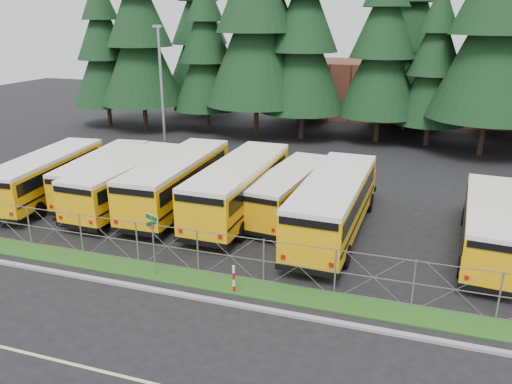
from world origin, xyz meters
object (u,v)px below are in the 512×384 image
at_px(bus_4, 242,188).
at_px(bus_east, 490,227).
at_px(bus_5, 291,192).
at_px(street_sign, 153,232).
at_px(bus_1, 107,175).
at_px(striped_bollard, 234,279).
at_px(bus_2, 132,182).
at_px(bus_6, 335,206).
at_px(bus_0, 51,176).
at_px(bus_3, 181,182).
at_px(light_standard, 162,91).

relative_size(bus_4, bus_east, 1.16).
height_order(bus_5, bus_east, bus_east).
bearing_deg(street_sign, bus_1, 133.58).
relative_size(bus_5, striped_bollard, 8.23).
xyz_separation_m(bus_2, striped_bollard, (9.29, -7.59, -0.83)).
xyz_separation_m(bus_4, bus_6, (5.42, -1.14, 0.00)).
height_order(bus_0, bus_5, bus_0).
height_order(bus_1, bus_3, bus_3).
relative_size(bus_1, street_sign, 3.62).
xyz_separation_m(bus_1, street_sign, (7.91, -8.32, 0.70)).
height_order(street_sign, light_standard, light_standard).
height_order(bus_2, bus_6, bus_6).
height_order(bus_0, light_standard, light_standard).
bearing_deg(bus_0, bus_4, -0.37).
relative_size(bus_0, bus_5, 1.10).
xyz_separation_m(bus_6, light_standard, (-14.55, 9.24, 3.94)).
bearing_deg(bus_6, striped_bollard, -109.75).
xyz_separation_m(bus_2, street_sign, (5.54, -7.29, 0.61)).
bearing_deg(bus_east, bus_6, -175.16).
xyz_separation_m(bus_0, bus_5, (14.54, 2.20, -0.13)).
bearing_deg(street_sign, striped_bollard, -4.64).
bearing_deg(bus_6, bus_5, 144.97).
xyz_separation_m(bus_3, bus_east, (16.56, -1.14, -0.18)).
height_order(bus_0, bus_1, bus_0).
height_order(bus_3, light_standard, light_standard).
relative_size(bus_4, striped_bollard, 9.93).
relative_size(bus_1, bus_4, 0.85).
height_order(bus_2, street_sign, bus_2).
bearing_deg(striped_bollard, bus_1, 143.54).
relative_size(bus_0, bus_6, 0.91).
relative_size(bus_6, street_sign, 4.25).
bearing_deg(bus_4, striped_bollard, -71.35).
distance_m(bus_4, bus_5, 2.76).
relative_size(bus_1, bus_3, 0.87).
xyz_separation_m(bus_0, light_standard, (2.86, 9.28, 4.08)).
xyz_separation_m(striped_bollard, light_standard, (-11.72, 16.33, 4.90)).
height_order(bus_3, bus_5, bus_3).
xyz_separation_m(bus_1, bus_4, (9.08, -0.39, 0.23)).
distance_m(bus_4, bus_6, 5.54).
distance_m(bus_east, light_standard, 24.08).
height_order(bus_4, bus_east, bus_4).
bearing_deg(bus_5, bus_3, -164.63).
height_order(bus_3, bus_east, bus_3).
xyz_separation_m(bus_5, striped_bollard, (0.03, -9.26, -0.69)).
bearing_deg(bus_east, light_standard, 161.79).
height_order(bus_3, striped_bollard, bus_3).
distance_m(bus_3, bus_east, 16.60).
xyz_separation_m(bus_3, bus_4, (3.83, -0.02, 0.03)).
bearing_deg(bus_1, bus_6, -12.27).
distance_m(street_sign, striped_bollard, 4.03).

